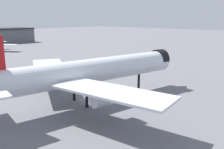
% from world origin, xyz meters
% --- Properties ---
extents(ground, '(900.00, 900.00, 0.00)m').
position_xyz_m(ground, '(0.00, 0.00, 0.00)').
color(ground, slate).
extents(airliner_near_gate, '(69.03, 62.11, 20.02)m').
position_xyz_m(airliner_near_gate, '(-1.16, -1.35, 8.82)').
color(airliner_near_gate, silver).
rests_on(airliner_near_gate, ground).
extents(service_truck_front, '(5.46, 5.57, 3.00)m').
position_xyz_m(service_truck_front, '(3.30, 40.77, 1.59)').
color(service_truck_front, black).
rests_on(service_truck_front, ground).
extents(traffic_cone_near_nose, '(0.59, 0.59, 0.73)m').
position_xyz_m(traffic_cone_near_nose, '(32.94, 22.56, 0.37)').
color(traffic_cone_near_nose, '#F2600C').
rests_on(traffic_cone_near_nose, ground).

